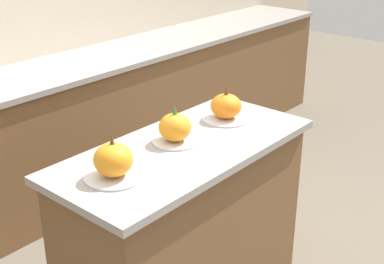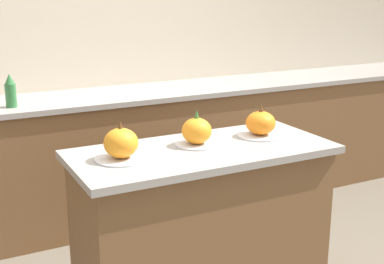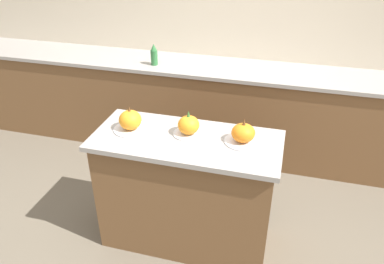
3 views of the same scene
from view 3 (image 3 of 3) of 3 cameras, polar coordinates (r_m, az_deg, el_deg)
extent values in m
plane|color=#665B4C|center=(3.02, -0.76, -15.70)|extent=(12.00, 12.00, 0.00)
cube|color=beige|center=(3.85, 6.22, 16.08)|extent=(8.00, 0.06, 2.50)
cube|color=brown|center=(2.73, -0.82, -9.38)|extent=(1.20, 0.51, 0.86)
cube|color=gray|center=(2.47, -0.89, -1.34)|extent=(1.26, 0.57, 0.03)
cube|color=brown|center=(3.83, 4.72, 3.12)|extent=(6.00, 0.56, 0.88)
cube|color=gray|center=(3.64, 5.02, 9.58)|extent=(6.00, 0.60, 0.03)
cylinder|color=silver|center=(2.60, -9.27, 0.46)|extent=(0.24, 0.24, 0.01)
ellipsoid|color=orange|center=(2.57, -9.40, 1.83)|extent=(0.15, 0.15, 0.13)
cone|color=brown|center=(2.53, -9.55, 3.49)|extent=(0.02, 0.02, 0.04)
cylinder|color=silver|center=(2.51, -0.62, -0.23)|extent=(0.21, 0.21, 0.01)
ellipsoid|color=orange|center=(2.48, -0.62, 1.10)|extent=(0.14, 0.14, 0.13)
cone|color=#38702D|center=(2.44, -0.63, 2.79)|extent=(0.02, 0.02, 0.05)
cylinder|color=silver|center=(2.45, 7.71, -1.42)|extent=(0.24, 0.24, 0.01)
ellipsoid|color=orange|center=(2.41, 7.81, -0.13)|extent=(0.15, 0.15, 0.12)
cone|color=brown|center=(2.38, 7.94, 1.55)|extent=(0.02, 0.02, 0.05)
cylinder|color=#2D6B38|center=(3.68, -5.78, 11.22)|extent=(0.07, 0.07, 0.14)
cone|color=#2D6B38|center=(3.65, -5.86, 12.75)|extent=(0.06, 0.06, 0.06)
camera|label=1|loc=(2.29, -59.40, 8.59)|focal=50.00mm
camera|label=2|loc=(1.82, -71.26, -8.61)|focal=50.00mm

